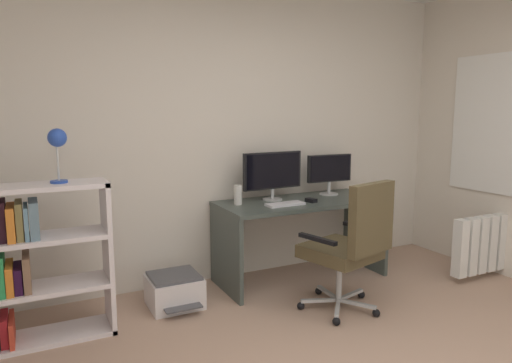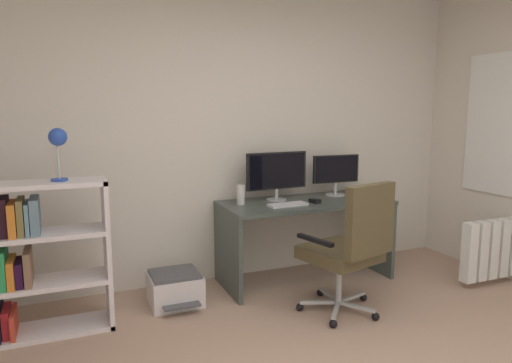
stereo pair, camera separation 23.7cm
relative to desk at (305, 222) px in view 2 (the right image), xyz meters
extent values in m
cube|color=silver|center=(-0.60, 0.41, 0.79)|extent=(4.71, 0.10, 2.67)
cube|color=#414A44|center=(0.00, 0.00, 0.17)|extent=(1.52, 0.66, 0.04)
cube|color=#414A44|center=(-0.74, 0.00, -0.20)|extent=(0.04, 0.64, 0.70)
cube|color=#414A44|center=(0.74, 0.00, -0.20)|extent=(0.04, 0.64, 0.70)
cylinder|color=#B2B5B7|center=(-0.23, 0.13, 0.20)|extent=(0.18, 0.18, 0.01)
cylinder|color=#B2B5B7|center=(-0.23, 0.13, 0.25)|extent=(0.03, 0.03, 0.11)
cube|color=black|center=(-0.23, 0.13, 0.46)|extent=(0.59, 0.08, 0.33)
cube|color=black|center=(-0.23, 0.11, 0.46)|extent=(0.55, 0.04, 0.30)
cylinder|color=#B2B5B7|center=(0.39, 0.13, 0.20)|extent=(0.18, 0.18, 0.01)
cylinder|color=#B2B5B7|center=(0.39, 0.13, 0.27)|extent=(0.03, 0.03, 0.13)
cube|color=black|center=(0.39, 0.13, 0.45)|extent=(0.47, 0.05, 0.26)
cube|color=black|center=(0.39, 0.11, 0.45)|extent=(0.44, 0.02, 0.24)
cube|color=silver|center=(-0.24, -0.13, 0.20)|extent=(0.35, 0.14, 0.02)
cube|color=black|center=(0.03, -0.11, 0.21)|extent=(0.08, 0.11, 0.03)
cylinder|color=silver|center=(-0.59, 0.08, 0.27)|extent=(0.07, 0.07, 0.17)
cube|color=#B7BABC|center=(0.06, -0.66, -0.47)|extent=(0.30, 0.11, 0.02)
sphere|color=black|center=(0.21, -0.62, -0.51)|extent=(0.06, 0.06, 0.06)
cube|color=#B7BABC|center=(-0.07, -0.55, -0.47)|extent=(0.05, 0.30, 0.02)
sphere|color=black|center=(-0.07, -0.40, -0.51)|extent=(0.06, 0.06, 0.06)
cube|color=#B7BABC|center=(-0.22, -0.64, -0.47)|extent=(0.29, 0.14, 0.02)
sphere|color=black|center=(-0.36, -0.59, -0.51)|extent=(0.06, 0.06, 0.06)
cube|color=#B7BABC|center=(-0.18, -0.81, -0.47)|extent=(0.21, 0.25, 0.02)
sphere|color=black|center=(-0.27, -0.93, -0.51)|extent=(0.06, 0.06, 0.06)
cube|color=#B7BABC|center=(0.00, -0.82, -0.47)|extent=(0.19, 0.27, 0.02)
sphere|color=black|center=(0.08, -0.95, -0.51)|extent=(0.06, 0.06, 0.06)
cylinder|color=#B7BABC|center=(-0.08, -0.70, -0.30)|extent=(0.04, 0.04, 0.34)
cube|color=brown|center=(-0.08, -0.70, -0.08)|extent=(0.60, 0.60, 0.10)
cube|color=brown|center=(-0.01, -0.96, 0.23)|extent=(0.46, 0.18, 0.52)
cube|color=black|center=(-0.34, -0.77, 0.07)|extent=(0.13, 0.34, 0.03)
cube|color=black|center=(0.18, -0.63, 0.07)|extent=(0.13, 0.34, 0.03)
cube|color=white|center=(-1.73, -0.21, -0.01)|extent=(0.03, 0.32, 1.07)
cube|color=white|center=(-2.14, -0.21, 0.51)|extent=(0.85, 0.32, 0.03)
cube|color=white|center=(-2.14, -0.21, -0.53)|extent=(0.85, 0.32, 0.03)
cube|color=white|center=(-2.14, -0.21, -0.18)|extent=(0.79, 0.32, 0.03)
cube|color=white|center=(-2.14, -0.21, 0.16)|extent=(0.79, 0.32, 0.03)
cube|color=red|center=(-2.40, -0.21, -0.42)|extent=(0.05, 0.23, 0.19)
cube|color=#C63D29|center=(-2.36, -0.22, -0.43)|extent=(0.03, 0.29, 0.17)
cube|color=#28914D|center=(-2.40, -0.22, -0.04)|extent=(0.05, 0.26, 0.26)
cube|color=orange|center=(-2.35, -0.22, -0.07)|extent=(0.04, 0.26, 0.19)
cube|color=#270F2D|center=(-2.30, -0.22, -0.08)|extent=(0.05, 0.23, 0.17)
cube|color=#826049|center=(-2.25, -0.21, -0.05)|extent=(0.04, 0.28, 0.24)
cube|color=black|center=(-2.37, -0.21, 0.31)|extent=(0.06, 0.23, 0.26)
cube|color=orange|center=(-2.32, -0.21, 0.29)|extent=(0.05, 0.27, 0.22)
cube|color=olive|center=(-2.27, -0.21, 0.30)|extent=(0.04, 0.24, 0.24)
cube|color=#6088A0|center=(-2.23, -0.21, 0.28)|extent=(0.03, 0.25, 0.22)
cube|color=slate|center=(-2.18, -0.21, 0.30)|extent=(0.06, 0.26, 0.24)
cylinder|color=#274BB6|center=(-2.02, -0.21, 0.53)|extent=(0.11, 0.11, 0.02)
cylinder|color=silver|center=(-2.02, -0.21, 0.66)|extent=(0.01, 0.01, 0.25)
sphere|color=#274BB6|center=(-2.01, -0.21, 0.82)|extent=(0.12, 0.12, 0.12)
cube|color=silver|center=(-1.22, -0.08, -0.43)|extent=(0.40, 0.37, 0.24)
cube|color=#4C4C51|center=(-1.22, -0.08, -0.30)|extent=(0.37, 0.34, 0.02)
cube|color=#4C4C51|center=(-1.22, -0.30, -0.47)|extent=(0.28, 0.10, 0.01)
cube|color=white|center=(1.20, -0.74, -0.22)|extent=(0.10, 0.10, 0.52)
cube|color=white|center=(1.33, -0.74, -0.22)|extent=(0.10, 0.10, 0.52)
cube|color=white|center=(1.46, -0.74, -0.22)|extent=(0.10, 0.10, 0.52)
cube|color=white|center=(1.59, -0.74, -0.22)|extent=(0.10, 0.10, 0.52)
cube|color=white|center=(1.72, -0.74, -0.22)|extent=(0.10, 0.10, 0.52)
camera|label=1|loc=(-2.19, -3.48, 1.00)|focal=32.42mm
camera|label=2|loc=(-1.98, -3.58, 1.00)|focal=32.42mm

